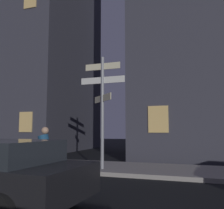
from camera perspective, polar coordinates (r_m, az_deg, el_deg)
sidewalk_kerb at (r=9.57m, az=3.70°, el=-14.59°), size 40.00×2.79×0.14m
signpost at (r=9.05m, az=-2.22°, el=0.82°), size 1.71×1.01×4.08m
cyclist at (r=7.96m, az=-15.66°, el=-11.22°), size 1.82×0.33×1.61m
building_left_block at (r=23.77m, az=-23.02°, el=13.45°), size 13.96×8.65×18.44m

